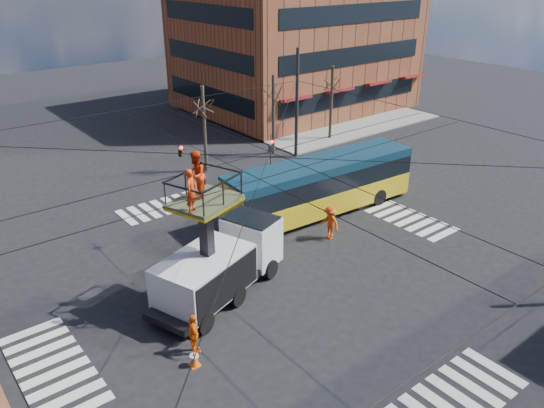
{
  "coord_description": "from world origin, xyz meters",
  "views": [
    {
      "loc": [
        -13.05,
        -16.78,
        13.45
      ],
      "look_at": [
        1.98,
        2.24,
        2.34
      ],
      "focal_mm": 35.0,
      "sensor_mm": 36.0,
      "label": 1
    }
  ],
  "objects": [
    {
      "name": "tree_a",
      "position": [
        5.0,
        13.5,
        4.63
      ],
      "size": [
        2.0,
        2.0,
        6.0
      ],
      "color": "#382B21",
      "rests_on": "ground"
    },
    {
      "name": "utility_truck",
      "position": [
        -2.49,
        0.23,
        2.15
      ],
      "size": [
        7.37,
        4.47,
        6.8
      ],
      "rotation": [
        0.0,
        0.0,
        0.33
      ],
      "color": "black",
      "rests_on": "ground"
    },
    {
      "name": "ground",
      "position": [
        0.0,
        0.0,
        0.0
      ],
      "size": [
        120.0,
        120.0,
        0.0
      ],
      "primitive_type": "plane",
      "color": "black",
      "rests_on": "ground"
    },
    {
      "name": "tree_b",
      "position": [
        11.0,
        13.5,
        4.63
      ],
      "size": [
        2.0,
        2.0,
        6.0
      ],
      "color": "#382B21",
      "rests_on": "ground"
    },
    {
      "name": "tree_c",
      "position": [
        17.0,
        13.5,
        4.63
      ],
      "size": [
        2.0,
        2.0,
        6.0
      ],
      "color": "#382B21",
      "rests_on": "ground"
    },
    {
      "name": "traffic_cone",
      "position": [
        -5.87,
        -3.14,
        0.34
      ],
      "size": [
        0.36,
        0.36,
        0.67
      ],
      "primitive_type": "cone",
      "color": "#FF5D0A",
      "rests_on": "ground"
    },
    {
      "name": "crosswalks",
      "position": [
        0.0,
        0.0,
        0.01
      ],
      "size": [
        22.4,
        22.4,
        0.02
      ],
      "primitive_type": null,
      "color": "silver",
      "rests_on": "ground"
    },
    {
      "name": "overhead_network",
      "position": [
        -0.07,
        0.4,
        4.29
      ],
      "size": [
        24.24,
        24.24,
        8.0
      ],
      "color": "#2D2D30",
      "rests_on": "ground"
    },
    {
      "name": "worker_ground",
      "position": [
        -5.48,
        -2.51,
        0.84
      ],
      "size": [
        0.67,
        1.05,
        1.67
      ],
      "primitive_type": "imported",
      "rotation": [
        0.0,
        0.0,
        1.28
      ],
      "color": "orange",
      "rests_on": "ground"
    },
    {
      "name": "building_ne",
      "position": [
        21.98,
        23.98,
        7.0
      ],
      "size": [
        20.06,
        16.06,
        14.0
      ],
      "color": "brown",
      "rests_on": "ground"
    },
    {
      "name": "sidewalk_ne",
      "position": [
        21.0,
        21.0,
        0.06
      ],
      "size": [
        18.0,
        18.0,
        0.12
      ],
      "primitive_type": "cube",
      "color": "slate",
      "rests_on": "ground"
    },
    {
      "name": "city_bus",
      "position": [
        6.63,
        3.59,
        1.72
      ],
      "size": [
        12.19,
        3.36,
        3.2
      ],
      "rotation": [
        0.0,
        0.0,
        -0.06
      ],
      "color": "gold",
      "rests_on": "ground"
    },
    {
      "name": "flagger",
      "position": [
        4.82,
        0.92,
        0.93
      ],
      "size": [
        0.76,
        1.24,
        1.85
      ],
      "primitive_type": "imported",
      "rotation": [
        0.0,
        0.0,
        -1.51
      ],
      "color": "#E1450E",
      "rests_on": "ground"
    }
  ]
}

